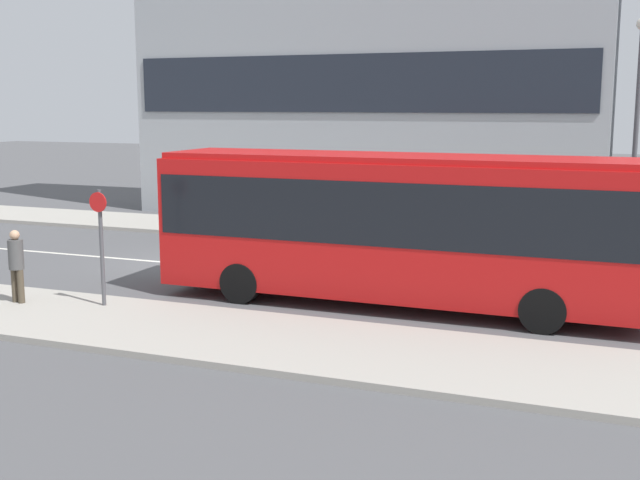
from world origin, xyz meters
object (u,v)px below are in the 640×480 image
(city_bus, at_px, (396,220))
(street_lamp, at_px, (637,114))
(pedestrian_near_stop, at_px, (16,262))
(bus_stop_sign, at_px, (101,238))
(parked_car_0, at_px, (629,251))

(city_bus, relative_size, street_lamp, 1.62)
(pedestrian_near_stop, bearing_deg, city_bus, -148.13)
(bus_stop_sign, relative_size, street_lamp, 0.38)
(parked_car_0, xyz_separation_m, bus_stop_sign, (-10.99, -8.61, 1.02))
(bus_stop_sign, height_order, street_lamp, street_lamp)
(parked_car_0, bearing_deg, city_bus, -131.39)
(pedestrian_near_stop, height_order, street_lamp, street_lamp)
(street_lamp, bearing_deg, bus_stop_sign, -136.73)
(parked_car_0, bearing_deg, pedestrian_near_stop, -144.95)
(city_bus, xyz_separation_m, bus_stop_sign, (-5.97, -2.92, -0.33))
(pedestrian_near_stop, relative_size, bus_stop_sign, 0.64)
(city_bus, xyz_separation_m, street_lamp, (4.98, 7.39, 2.33))
(bus_stop_sign, bearing_deg, street_lamp, 43.27)
(parked_car_0, relative_size, pedestrian_near_stop, 2.67)
(city_bus, relative_size, pedestrian_near_stop, 6.64)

